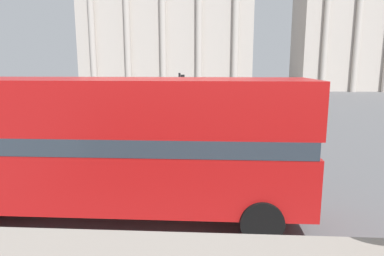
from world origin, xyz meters
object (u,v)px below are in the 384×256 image
at_px(traffic_light_near, 201,120).
at_px(pedestrian_black, 160,109).
at_px(double_decker_bus, 117,142).
at_px(pedestrian_yellow, 175,104).
at_px(plaza_building_left, 169,11).
at_px(traffic_light_mid, 181,97).
at_px(pedestrian_olive, 324,110).

xyz_separation_m(traffic_light_near, pedestrian_black, (-3.61, 14.55, -1.55)).
height_order(double_decker_bus, pedestrian_yellow, double_decker_bus).
bearing_deg(plaza_building_left, traffic_light_mid, -81.93).
relative_size(double_decker_bus, pedestrian_olive, 5.88).
bearing_deg(traffic_light_near, pedestrian_olive, 58.09).
bearing_deg(pedestrian_yellow, plaza_building_left, 113.93).
bearing_deg(pedestrian_olive, traffic_light_mid, -57.24).
relative_size(plaza_building_left, traffic_light_mid, 6.79).
bearing_deg(traffic_light_mid, pedestrian_yellow, 98.19).
bearing_deg(pedestrian_yellow, traffic_light_near, -65.06).
height_order(plaza_building_left, traffic_light_near, plaza_building_left).
bearing_deg(double_decker_bus, pedestrian_yellow, 90.20).
distance_m(plaza_building_left, traffic_light_mid, 39.80).
height_order(pedestrian_black, pedestrian_yellow, pedestrian_yellow).
height_order(double_decker_bus, traffic_light_mid, double_decker_bus).
xyz_separation_m(plaza_building_left, traffic_light_mid, (5.40, -38.09, -10.21)).
relative_size(traffic_light_near, pedestrian_black, 2.30).
relative_size(pedestrian_olive, pedestrian_yellow, 1.05).
xyz_separation_m(double_decker_bus, traffic_light_mid, (0.88, 10.11, 0.29)).
distance_m(plaza_building_left, pedestrian_black, 33.51).
xyz_separation_m(pedestrian_olive, pedestrian_black, (-12.19, 0.77, -0.09)).
height_order(plaza_building_left, pedestrian_yellow, plaza_building_left).
bearing_deg(pedestrian_olive, double_decker_bus, -32.54).
relative_size(double_decker_bus, traffic_light_near, 2.77).
bearing_deg(pedestrian_olive, pedestrian_yellow, -107.92).
height_order(traffic_light_near, pedestrian_olive, traffic_light_near).
distance_m(double_decker_bus, pedestrian_olive, 19.55).
relative_size(double_decker_bus, plaza_building_left, 0.40).
bearing_deg(double_decker_bus, traffic_light_mid, 83.60).
relative_size(plaza_building_left, pedestrian_olive, 14.70).
bearing_deg(double_decker_bus, pedestrian_olive, 54.86).
relative_size(traffic_light_near, pedestrian_yellow, 2.23).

